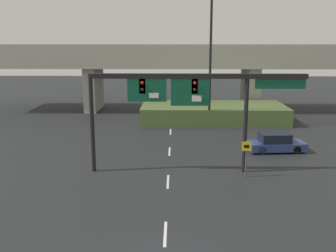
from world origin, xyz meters
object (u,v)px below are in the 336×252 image
(signal_gantry, at_px, (185,94))
(highway_light_pole_near, at_px, (211,48))
(speed_limit_sign, at_px, (246,154))
(parked_sedan_near_right, at_px, (276,143))

(signal_gantry, bearing_deg, highway_light_pole_near, 78.45)
(signal_gantry, xyz_separation_m, highway_light_pole_near, (2.74, 13.39, 2.61))
(speed_limit_sign, relative_size, highway_light_pole_near, 0.16)
(signal_gantry, xyz_separation_m, speed_limit_sign, (3.88, -1.01, -3.65))
(highway_light_pole_near, bearing_deg, speed_limit_sign, -85.47)
(speed_limit_sign, height_order, parked_sedan_near_right, speed_limit_sign)
(highway_light_pole_near, bearing_deg, signal_gantry, -101.55)
(signal_gantry, distance_m, speed_limit_sign, 5.42)
(speed_limit_sign, xyz_separation_m, highway_light_pole_near, (-1.14, 14.40, 6.26))
(speed_limit_sign, xyz_separation_m, parked_sedan_near_right, (3.41, 5.92, -0.89))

